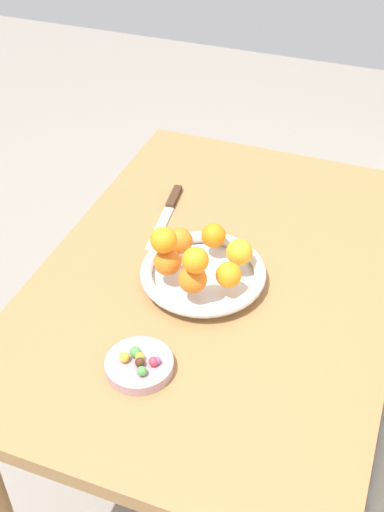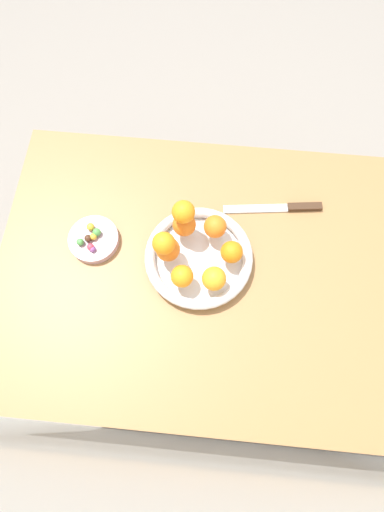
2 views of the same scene
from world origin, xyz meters
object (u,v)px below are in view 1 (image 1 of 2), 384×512
object	(u,v)px
orange_6	(164,240)
candy_ball_6	(142,371)
orange_3	(229,275)
orange_5	(213,236)
candy_ball_1	(140,357)
orange_1	(167,262)
candy_ball_0	(140,362)
knife	(168,211)
candy_dish	(139,365)
orange_2	(193,279)
candy_ball_2	(157,361)
candy_ball_5	(135,352)
orange_7	(195,260)
fruit_bowl	(203,274)
orange_4	(240,252)
orange_0	(180,241)
dining_table	(220,302)
candy_ball_4	(124,357)
candy_ball_3	(153,362)

from	to	relation	value
orange_6	candy_ball_6	world-z (taller)	orange_6
orange_3	orange_5	distance (m)	0.13
orange_3	candy_ball_1	world-z (taller)	orange_3
orange_1	candy_ball_0	size ratio (longest dim) A/B	3.11
knife	candy_ball_0	bearing A→B (deg)	16.62
candy_dish	orange_5	bearing A→B (deg)	176.24
orange_2	candy_ball_6	world-z (taller)	orange_2
orange_2	candy_ball_0	distance (m)	0.21
candy_ball_2	knife	size ratio (longest dim) A/B	0.06
candy_ball_0	candy_ball_5	xyz separation A→B (m)	(-0.02, -0.02, 0.00)
orange_5	candy_ball_2	size ratio (longest dim) A/B	3.59
orange_7	candy_ball_2	bearing A→B (deg)	-1.73
fruit_bowl	orange_4	distance (m)	0.09
fruit_bowl	orange_6	size ratio (longest dim) A/B	4.87
candy_ball_2	orange_7	bearing A→B (deg)	178.27
orange_0	orange_1	xyz separation A→B (m)	(0.07, 0.00, 0.00)
orange_5	candy_ball_5	xyz separation A→B (m)	(0.34, -0.03, -0.03)
orange_1	orange_5	size ratio (longest dim) A/B	1.07
orange_7	orange_2	bearing A→B (deg)	-125.23
candy_ball_5	candy_ball_0	bearing A→B (deg)	43.41
orange_2	candy_ball_5	distance (m)	0.20
orange_5	candy_ball_6	xyz separation A→B (m)	(0.37, -0.00, -0.04)
orange_4	dining_table	bearing A→B (deg)	-86.66
orange_1	candy_ball_2	size ratio (longest dim) A/B	3.85
dining_table	orange_3	distance (m)	0.18
orange_3	orange_6	size ratio (longest dim) A/B	0.97
fruit_bowl	dining_table	bearing A→B (deg)	146.83
candy_dish	candy_ball_2	distance (m)	0.04
orange_0	candy_ball_1	world-z (taller)	orange_0
candy_dish	fruit_bowl	bearing A→B (deg)	174.28
dining_table	candy_ball_5	world-z (taller)	candy_ball_5
candy_ball_0	candy_dish	bearing A→B (deg)	-145.16
candy_ball_2	candy_ball_4	size ratio (longest dim) A/B	0.76
candy_dish	orange_3	xyz separation A→B (m)	(-0.24, 0.09, 0.06)
orange_1	orange_3	size ratio (longest dim) A/B	1.08
candy_ball_4	candy_ball_5	world-z (taller)	candy_ball_5
orange_7	orange_1	bearing A→B (deg)	-116.57
orange_4	candy_ball_0	size ratio (longest dim) A/B	3.08
candy_ball_5	orange_4	bearing A→B (deg)	160.98
orange_1	candy_ball_4	distance (m)	0.24
orange_0	candy_ball_3	distance (m)	0.31
candy_ball_0	candy_ball_2	distance (m)	0.03
orange_7	candy_ball_3	xyz separation A→B (m)	(0.19, -0.01, -0.09)
orange_2	orange_5	bearing A→B (deg)	-176.85
fruit_bowl	candy_ball_6	xyz separation A→B (m)	(0.30, -0.01, 0.01)
dining_table	candy_ball_3	xyz separation A→B (m)	(0.31, -0.03, 0.12)
candy_ball_4	candy_ball_5	xyz separation A→B (m)	(-0.02, 0.01, 0.00)
candy_ball_4	candy_ball_2	bearing A→B (deg)	104.50
candy_dish	orange_5	distance (m)	0.35
dining_table	candy_ball_6	xyz separation A→B (m)	(0.34, -0.04, 0.12)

